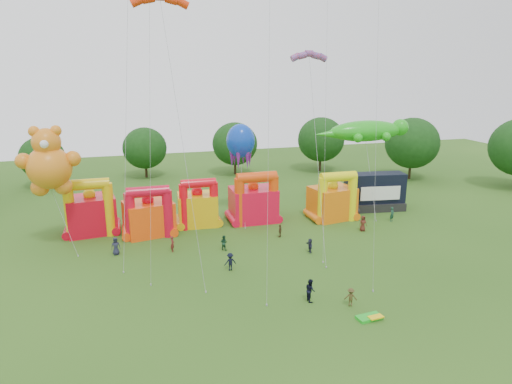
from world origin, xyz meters
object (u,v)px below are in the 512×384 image
object	(u,v)px
bouncy_castle_0	(91,212)
spectator_4	(280,231)
teddy_bear_kite	(54,181)
stage_trailer	(375,192)
spectator_0	(116,246)
bouncy_castle_2	(198,207)
gecko_kite	(369,160)
octopus_kite	(242,167)

from	to	relation	value
bouncy_castle_0	spectator_4	xyz separation A→B (m)	(21.12, -7.43, -1.86)
teddy_bear_kite	spectator_4	bearing A→B (deg)	-7.97
stage_trailer	teddy_bear_kite	xyz separation A→B (m)	(-40.24, -3.23, 5.09)
spectator_4	teddy_bear_kite	bearing A→B (deg)	-61.51
stage_trailer	spectator_0	xyz separation A→B (m)	(-34.44, -6.78, -1.54)
bouncy_castle_2	gecko_kite	world-z (taller)	gecko_kite
bouncy_castle_0	spectator_4	distance (m)	22.46
spectator_4	bouncy_castle_0	bearing A→B (deg)	-72.91
octopus_kite	spectator_4	xyz separation A→B (m)	(2.24, -9.09, -5.83)
bouncy_castle_0	gecko_kite	bearing A→B (deg)	1.04
spectator_4	gecko_kite	bearing A→B (deg)	153.71
gecko_kite	bouncy_castle_0	bearing A→B (deg)	-178.96
teddy_bear_kite	bouncy_castle_2	bearing A→B (deg)	12.30
bouncy_castle_0	spectator_0	size ratio (longest dim) A/B	3.63
gecko_kite	stage_trailer	bearing A→B (deg)	-76.00
bouncy_castle_2	spectator_4	size ratio (longest dim) A/B	4.04
octopus_kite	spectator_0	bearing A→B (deg)	-150.11
teddy_bear_kite	spectator_4	world-z (taller)	teddy_bear_kite
spectator_0	gecko_kite	bearing A→B (deg)	8.87
bouncy_castle_0	gecko_kite	distance (m)	37.07
bouncy_castle_0	bouncy_castle_2	world-z (taller)	bouncy_castle_0
spectator_0	spectator_4	bearing A→B (deg)	-4.23
teddy_bear_kite	spectator_0	world-z (taller)	teddy_bear_kite
gecko_kite	spectator_0	size ratio (longest dim) A/B	7.64
teddy_bear_kite	octopus_kite	world-z (taller)	teddy_bear_kite
stage_trailer	gecko_kite	bearing A→B (deg)	104.00
gecko_kite	teddy_bear_kite	bearing A→B (deg)	-173.26
stage_trailer	spectator_4	world-z (taller)	stage_trailer
bouncy_castle_2	bouncy_castle_0	bearing A→B (deg)	177.12
spectator_4	spectator_0	bearing A→B (deg)	-53.00
bouncy_castle_2	spectator_4	distance (m)	11.01
bouncy_castle_2	teddy_bear_kite	bearing A→B (deg)	-167.70
teddy_bear_kite	spectator_0	distance (m)	9.49
bouncy_castle_2	spectator_0	distance (m)	12.14
bouncy_castle_0	teddy_bear_kite	size ratio (longest dim) A/B	0.52
bouncy_castle_0	teddy_bear_kite	bearing A→B (deg)	-126.90
octopus_kite	spectator_4	size ratio (longest dim) A/B	7.85
stage_trailer	spectator_0	distance (m)	35.14
spectator_0	octopus_kite	bearing A→B (deg)	25.12
stage_trailer	octopus_kite	size ratio (longest dim) A/B	0.69
bouncy_castle_2	gecko_kite	xyz separation A→B (m)	(24.23, 1.30, 4.38)
teddy_bear_kite	spectator_0	size ratio (longest dim) A/B	7.03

